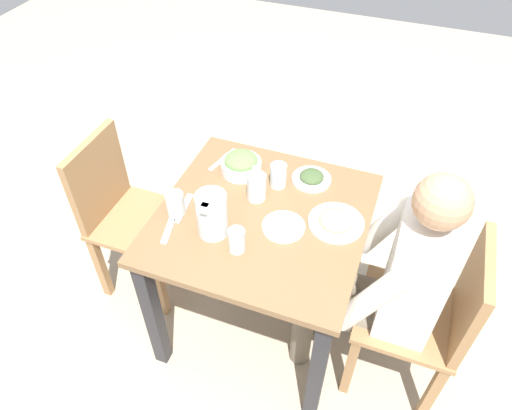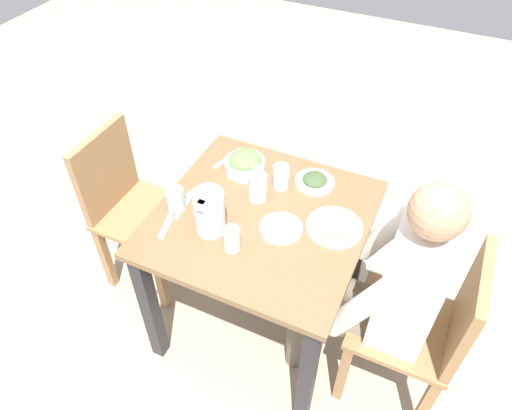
{
  "view_description": "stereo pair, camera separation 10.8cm",
  "coord_description": "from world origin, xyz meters",
  "px_view_note": "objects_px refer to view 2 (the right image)",
  "views": [
    {
      "loc": [
        -1.28,
        -0.45,
        2.12
      ],
      "look_at": [
        0.04,
        0.04,
        0.76
      ],
      "focal_mm": 33.28,
      "sensor_mm": 36.0,
      "label": 1
    },
    {
      "loc": [
        -1.24,
        -0.55,
        2.12
      ],
      "look_at": [
        0.04,
        0.04,
        0.76
      ],
      "focal_mm": 33.28,
      "sensor_mm": 36.0,
      "label": 2
    }
  ],
  "objects_px": {
    "water_glass_by_pitcher": "(176,199)",
    "oil_carafe": "(258,188)",
    "chair_near": "(428,326)",
    "water_glass_far_left": "(280,176)",
    "plate_yoghurt": "(281,226)",
    "water_glass_near_right": "(232,239)",
    "plate_dolmas": "(315,181)",
    "chair_far": "(129,203)",
    "water_pitcher": "(210,212)",
    "salad_bowl": "(245,163)",
    "plate_fries": "(335,225)",
    "dining_table": "(261,238)",
    "diner_near": "(383,286)"
  },
  "relations": [
    {
      "from": "dining_table",
      "to": "water_glass_by_pitcher",
      "type": "relative_size",
      "value": 8.42
    },
    {
      "from": "water_pitcher",
      "to": "oil_carafe",
      "type": "xyz_separation_m",
      "value": [
        0.24,
        -0.09,
        -0.04
      ]
    },
    {
      "from": "chair_near",
      "to": "oil_carafe",
      "type": "xyz_separation_m",
      "value": [
        0.14,
        0.8,
        0.31
      ]
    },
    {
      "from": "diner_near",
      "to": "plate_yoghurt",
      "type": "relative_size",
      "value": 6.88
    },
    {
      "from": "plate_yoghurt",
      "to": "water_glass_near_right",
      "type": "xyz_separation_m",
      "value": [
        -0.17,
        0.13,
        0.03
      ]
    },
    {
      "from": "water_glass_by_pitcher",
      "to": "water_glass_far_left",
      "type": "height_order",
      "value": "water_glass_far_left"
    },
    {
      "from": "salad_bowl",
      "to": "water_glass_by_pitcher",
      "type": "height_order",
      "value": "water_glass_by_pitcher"
    },
    {
      "from": "chair_near",
      "to": "water_glass_far_left",
      "type": "bearing_deg",
      "value": 71.68
    },
    {
      "from": "chair_near",
      "to": "salad_bowl",
      "type": "relative_size",
      "value": 4.89
    },
    {
      "from": "water_glass_far_left",
      "to": "chair_far",
      "type": "bearing_deg",
      "value": 102.34
    },
    {
      "from": "plate_dolmas",
      "to": "water_glass_far_left",
      "type": "height_order",
      "value": "water_glass_far_left"
    },
    {
      "from": "salad_bowl",
      "to": "water_pitcher",
      "type": "bearing_deg",
      "value": -174.8
    },
    {
      "from": "plate_yoghurt",
      "to": "diner_near",
      "type": "bearing_deg",
      "value": -91.45
    },
    {
      "from": "chair_far",
      "to": "plate_fries",
      "type": "bearing_deg",
      "value": -88.86
    },
    {
      "from": "chair_near",
      "to": "plate_yoghurt",
      "type": "xyz_separation_m",
      "value": [
        0.01,
        0.64,
        0.27
      ]
    },
    {
      "from": "chair_near",
      "to": "water_pitcher",
      "type": "distance_m",
      "value": 0.96
    },
    {
      "from": "chair_far",
      "to": "water_pitcher",
      "type": "bearing_deg",
      "value": -107.69
    },
    {
      "from": "water_pitcher",
      "to": "salad_bowl",
      "type": "xyz_separation_m",
      "value": [
        0.38,
        0.03,
        -0.05
      ]
    },
    {
      "from": "water_glass_near_right",
      "to": "water_glass_far_left",
      "type": "height_order",
      "value": "water_glass_far_left"
    },
    {
      "from": "chair_near",
      "to": "plate_yoghurt",
      "type": "relative_size",
      "value": 5.16
    },
    {
      "from": "dining_table",
      "to": "chair_far",
      "type": "xyz_separation_m",
      "value": [
        0.04,
        0.74,
        -0.12
      ]
    },
    {
      "from": "water_pitcher",
      "to": "plate_fries",
      "type": "distance_m",
      "value": 0.49
    },
    {
      "from": "water_glass_far_left",
      "to": "plate_dolmas",
      "type": "bearing_deg",
      "value": -58.26
    },
    {
      "from": "chair_near",
      "to": "water_glass_far_left",
      "type": "distance_m",
      "value": 0.84
    },
    {
      "from": "plate_yoghurt",
      "to": "water_glass_by_pitcher",
      "type": "bearing_deg",
      "value": 99.09
    },
    {
      "from": "oil_carafe",
      "to": "water_glass_near_right",
      "type": "bearing_deg",
      "value": -174.04
    },
    {
      "from": "salad_bowl",
      "to": "water_glass_by_pitcher",
      "type": "distance_m",
      "value": 0.37
    },
    {
      "from": "salad_bowl",
      "to": "plate_yoghurt",
      "type": "relative_size",
      "value": 1.05
    },
    {
      "from": "salad_bowl",
      "to": "dining_table",
      "type": "bearing_deg",
      "value": -141.0
    },
    {
      "from": "water_glass_near_right",
      "to": "plate_dolmas",
      "type": "bearing_deg",
      "value": -17.98
    },
    {
      "from": "diner_near",
      "to": "water_pitcher",
      "type": "height_order",
      "value": "diner_near"
    },
    {
      "from": "chair_near",
      "to": "chair_far",
      "type": "distance_m",
      "value": 1.48
    },
    {
      "from": "oil_carafe",
      "to": "chair_near",
      "type": "bearing_deg",
      "value": -99.87
    },
    {
      "from": "chair_far",
      "to": "water_pitcher",
      "type": "xyz_separation_m",
      "value": [
        -0.19,
        -0.59,
        0.35
      ]
    },
    {
      "from": "chair_near",
      "to": "water_pitcher",
      "type": "xyz_separation_m",
      "value": [
        -0.1,
        0.89,
        0.35
      ]
    },
    {
      "from": "chair_far",
      "to": "diner_near",
      "type": "height_order",
      "value": "diner_near"
    },
    {
      "from": "plate_dolmas",
      "to": "plate_fries",
      "type": "xyz_separation_m",
      "value": [
        -0.22,
        -0.16,
        0.0
      ]
    },
    {
      "from": "water_glass_by_pitcher",
      "to": "water_glass_far_left",
      "type": "distance_m",
      "value": 0.45
    },
    {
      "from": "chair_near",
      "to": "plate_yoghurt",
      "type": "height_order",
      "value": "chair_near"
    },
    {
      "from": "dining_table",
      "to": "chair_near",
      "type": "xyz_separation_m",
      "value": [
        -0.05,
        -0.74,
        -0.12
      ]
    },
    {
      "from": "dining_table",
      "to": "salad_bowl",
      "type": "bearing_deg",
      "value": 39.0
    },
    {
      "from": "water_glass_by_pitcher",
      "to": "oil_carafe",
      "type": "bearing_deg",
      "value": -54.33
    },
    {
      "from": "chair_near",
      "to": "plate_dolmas",
      "type": "height_order",
      "value": "chair_near"
    },
    {
      "from": "diner_near",
      "to": "salad_bowl",
      "type": "relative_size",
      "value": 6.53
    },
    {
      "from": "water_glass_by_pitcher",
      "to": "water_glass_far_left",
      "type": "xyz_separation_m",
      "value": [
        0.3,
        -0.33,
        0.0
      ]
    },
    {
      "from": "salad_bowl",
      "to": "water_glass_far_left",
      "type": "xyz_separation_m",
      "value": [
        -0.03,
        -0.18,
        0.01
      ]
    },
    {
      "from": "water_pitcher",
      "to": "plate_fries",
      "type": "relative_size",
      "value": 0.85
    },
    {
      "from": "water_glass_near_right",
      "to": "plate_yoghurt",
      "type": "bearing_deg",
      "value": -38.18
    },
    {
      "from": "water_glass_by_pitcher",
      "to": "oil_carafe",
      "type": "xyz_separation_m",
      "value": [
        0.2,
        -0.28,
        0.01
      ]
    },
    {
      "from": "plate_dolmas",
      "to": "water_glass_by_pitcher",
      "type": "xyz_separation_m",
      "value": [
        -0.39,
        0.46,
        0.03
      ]
    }
  ]
}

